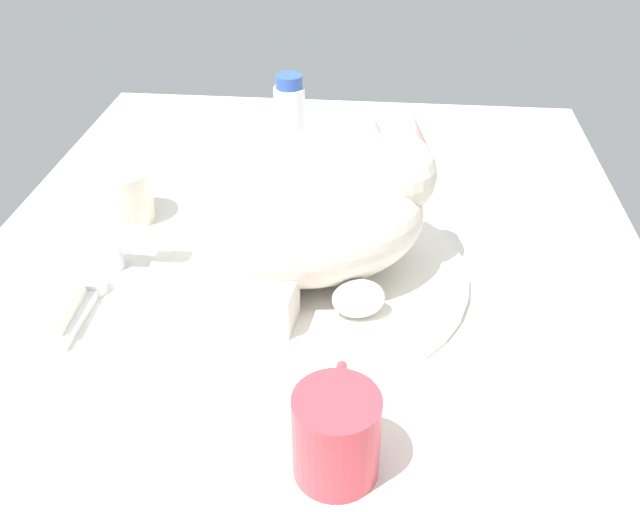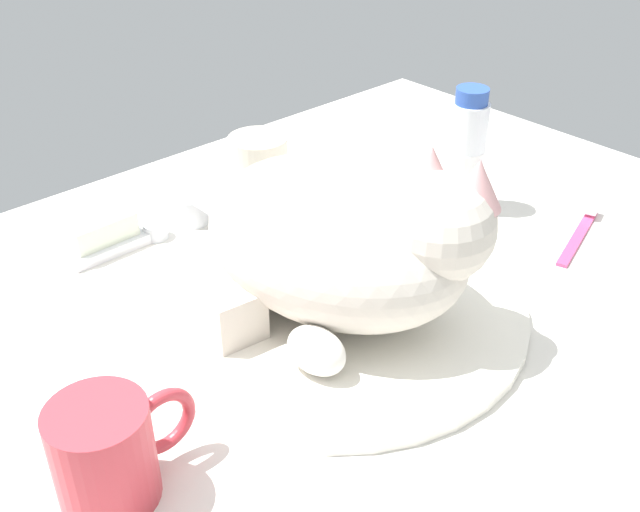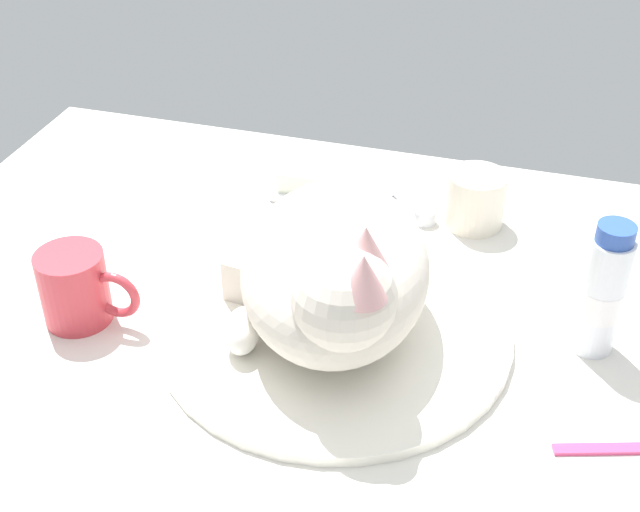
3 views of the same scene
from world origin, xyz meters
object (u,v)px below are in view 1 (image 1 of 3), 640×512
rinse_cup (124,195)px  toothbrush (383,159)px  toothpaste_bottle (290,129)px  coffee_mug (336,433)px  soap_bar (50,304)px  faucet (118,251)px  cat (318,213)px

rinse_cup → toothbrush: bearing=-59.4°
toothpaste_bottle → toothbrush: size_ratio=1.11×
coffee_mug → toothbrush: coffee_mug is taller
coffee_mug → soap_bar: 35.53cm
faucet → toothbrush: (30.87, -30.76, -1.76)cm
toothbrush → coffee_mug: bearing=177.2°
cat → toothbrush: (30.73, -6.96, -8.21)cm
cat → coffee_mug: bearing=-171.2°
faucet → cat: 24.66cm
faucet → toothpaste_bottle: size_ratio=0.88×
rinse_cup → toothbrush: size_ratio=0.55×
toothpaste_bottle → toothbrush: toothpaste_bottle is taller
faucet → soap_bar: bearing=161.2°
toothpaste_bottle → faucet: bearing=146.5°
rinse_cup → soap_bar: size_ratio=1.00×
faucet → cat: (0.15, -23.80, 6.45)cm
faucet → toothpaste_bottle: toothpaste_bottle is taller
faucet → soap_bar: (-10.85, 3.69, 0.27)cm
coffee_mug → toothpaste_bottle: 54.13cm
cat → coffee_mug: 27.74cm
cat → rinse_cup: size_ratio=4.02×
toothpaste_bottle → soap_bar: bearing=150.5°
rinse_cup → toothpaste_bottle: 25.35cm
soap_bar → toothpaste_bottle: toothpaste_bottle is taller
soap_bar → toothpaste_bottle: 42.69cm
coffee_mug → toothpaste_bottle: bearing=11.4°
rinse_cup → coffee_mug: bearing=-140.9°
toothpaste_bottle → coffee_mug: bearing=-168.6°
toothpaste_bottle → toothbrush: 15.73cm
faucet → toothpaste_bottle: 31.62cm
faucet → toothbrush: 43.62cm
coffee_mug → toothpaste_bottle: size_ratio=0.76×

